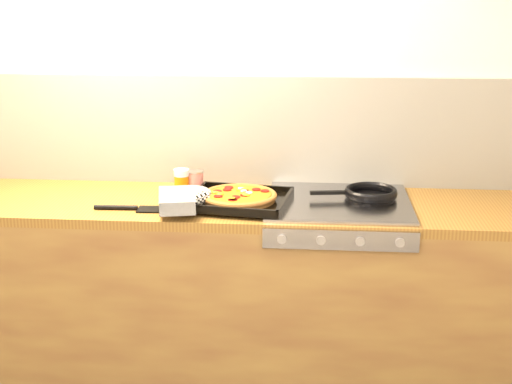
# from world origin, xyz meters

# --- Properties ---
(room_shell) EXTENTS (3.20, 3.20, 3.20)m
(room_shell) POSITION_xyz_m (0.00, 1.39, 1.15)
(room_shell) COLOR white
(room_shell) RESTS_ON ground
(counter_run) EXTENTS (3.20, 0.62, 0.90)m
(counter_run) POSITION_xyz_m (0.00, 1.10, 0.45)
(counter_run) COLOR olive
(counter_run) RESTS_ON ground
(stovetop) EXTENTS (0.60, 0.56, 0.02)m
(stovetop) POSITION_xyz_m (0.45, 1.10, 0.91)
(stovetop) COLOR gray
(stovetop) RESTS_ON counter_run
(pizza_on_tray) EXTENTS (0.56, 0.45, 0.07)m
(pizza_on_tray) POSITION_xyz_m (-0.03, 1.01, 0.94)
(pizza_on_tray) COLOR black
(pizza_on_tray) RESTS_ON stovetop
(frying_pan) EXTENTS (0.39, 0.26, 0.04)m
(frying_pan) POSITION_xyz_m (0.58, 1.14, 0.94)
(frying_pan) COLOR black
(frying_pan) RESTS_ON stovetop
(tomato_can) EXTENTS (0.09, 0.09, 0.10)m
(tomato_can) POSITION_xyz_m (-0.18, 1.21, 0.95)
(tomato_can) COLOR #9D0C12
(tomato_can) RESTS_ON counter_run
(juice_glass) EXTENTS (0.08, 0.08, 0.11)m
(juice_glass) POSITION_xyz_m (-0.24, 1.19, 0.96)
(juice_glass) COLOR orange
(juice_glass) RESTS_ON counter_run
(wooden_spoon) EXTENTS (0.28, 0.15, 0.02)m
(wooden_spoon) POSITION_xyz_m (0.02, 1.25, 0.91)
(wooden_spoon) COLOR #B4764C
(wooden_spoon) RESTS_ON counter_run
(black_spatula) EXTENTS (0.28, 0.09, 0.02)m
(black_spatula) POSITION_xyz_m (-0.41, 0.94, 0.91)
(black_spatula) COLOR black
(black_spatula) RESTS_ON counter_run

